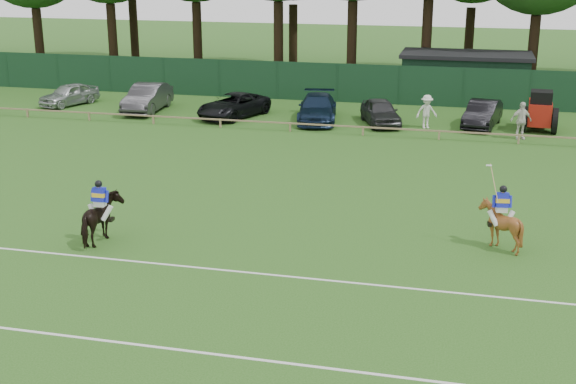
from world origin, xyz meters
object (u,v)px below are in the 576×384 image
(sedan_grey, at_px, (147,98))
(tractor, at_px, (540,112))
(horse_chestnut, at_px, (500,225))
(estate_black, at_px, (482,114))
(spectator_left, at_px, (427,112))
(sedan_navy, at_px, (317,108))
(suv_black, at_px, (234,106))
(horse_dark, at_px, (101,220))
(hatch_grey, at_px, (381,112))
(sedan_silver, at_px, (69,94))
(spectator_mid, at_px, (521,121))
(utility_shed, at_px, (465,76))

(sedan_grey, bearing_deg, tractor, -3.65)
(horse_chestnut, distance_m, estate_black, 18.71)
(spectator_left, bearing_deg, horse_chestnut, -102.86)
(sedan_grey, xyz_separation_m, sedan_navy, (10.69, -0.37, -0.07))
(suv_black, relative_size, tractor, 1.81)
(horse_dark, distance_m, sedan_navy, 20.86)
(suv_black, xyz_separation_m, estate_black, (14.28, 0.82, 0.03))
(sedan_grey, distance_m, sedan_navy, 10.69)
(estate_black, bearing_deg, hatch_grey, -161.74)
(horse_dark, relative_size, tractor, 0.71)
(suv_black, height_order, estate_black, estate_black)
(hatch_grey, bearing_deg, tractor, -17.48)
(sedan_silver, distance_m, suv_black, 11.32)
(suv_black, xyz_separation_m, hatch_grey, (8.68, 0.05, 0.02))
(suv_black, xyz_separation_m, spectator_mid, (16.21, -1.77, 0.29))
(sedan_silver, distance_m, tractor, 28.57)
(horse_dark, bearing_deg, sedan_silver, -58.59)
(horse_chestnut, xyz_separation_m, suv_black, (-14.85, 17.88, -0.10))
(horse_dark, distance_m, hatch_grey, 21.73)
(utility_shed, bearing_deg, suv_black, -145.09)
(sedan_navy, bearing_deg, estate_black, -4.09)
(estate_black, bearing_deg, tractor, 4.67)
(sedan_grey, distance_m, spectator_mid, 21.97)
(horse_chestnut, distance_m, sedan_silver, 32.26)
(horse_chestnut, xyz_separation_m, sedan_navy, (-9.81, 17.94, -0.04))
(horse_chestnut, xyz_separation_m, tractor, (2.45, 18.39, 0.26))
(estate_black, bearing_deg, sedan_navy, -164.79)
(sedan_navy, relative_size, tractor, 1.89)
(horse_chestnut, xyz_separation_m, spectator_mid, (1.36, 16.11, 0.19))
(sedan_grey, xyz_separation_m, suv_black, (5.65, -0.42, -0.13))
(spectator_left, bearing_deg, spectator_mid, -40.99)
(utility_shed, relative_size, tractor, 3.04)
(sedan_silver, relative_size, spectator_left, 2.18)
(spectator_left, bearing_deg, sedan_grey, 153.22)
(estate_black, height_order, tractor, tractor)
(sedan_grey, bearing_deg, spectator_left, -6.27)
(sedan_silver, height_order, sedan_grey, sedan_grey)
(horse_dark, height_order, tractor, tractor)
(horse_dark, relative_size, sedan_navy, 0.37)
(utility_shed, xyz_separation_m, tractor, (4.18, -8.65, -0.48))
(sedan_navy, distance_m, tractor, 12.28)
(suv_black, bearing_deg, sedan_navy, 21.15)
(sedan_silver, distance_m, utility_shed, 25.70)
(sedan_grey, bearing_deg, estate_black, -2.73)
(sedan_silver, height_order, spectator_mid, spectator_mid)
(suv_black, height_order, hatch_grey, hatch_grey)
(horse_dark, relative_size, sedan_grey, 0.39)
(horse_dark, bearing_deg, sedan_grey, -70.18)
(estate_black, height_order, utility_shed, utility_shed)
(estate_black, height_order, spectator_mid, spectator_mid)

